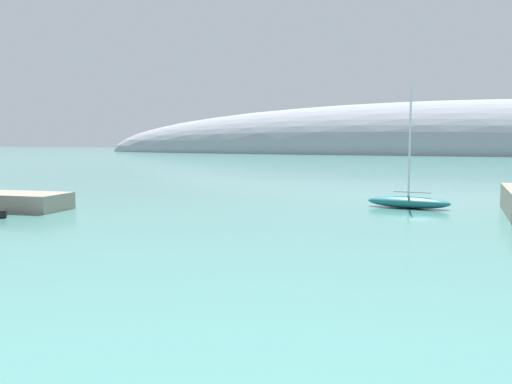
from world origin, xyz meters
TOP-DOWN VIEW (x-y plane):
  - distant_ridge at (21.16, 212.49)m, footprint 306.80×54.31m
  - sailboat_teal_mid_mooring at (11.05, 41.47)m, footprint 7.00×3.06m

SIDE VIEW (x-z plane):
  - distant_ridge at x=21.16m, z-range -19.58..19.58m
  - sailboat_teal_mid_mooring at x=11.05m, z-range -4.42..5.58m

